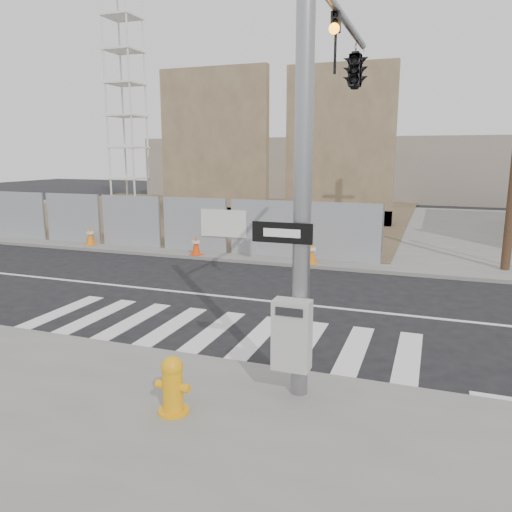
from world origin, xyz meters
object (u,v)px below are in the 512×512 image
(signal_pole, at_px, (341,96))
(traffic_cone_b, at_px, (90,236))
(traffic_cone_c, at_px, (196,245))
(crane_tower, at_px, (125,69))
(fire_hydrant, at_px, (173,385))
(traffic_cone_d, at_px, (311,253))

(signal_pole, xyz_separation_m, traffic_cone_b, (-11.21, 6.69, -4.29))
(traffic_cone_b, xyz_separation_m, traffic_cone_c, (4.94, -0.43, -0.01))
(crane_tower, bearing_deg, fire_hydrant, -55.20)
(traffic_cone_b, bearing_deg, signal_pole, -30.85)
(crane_tower, relative_size, traffic_cone_c, 24.49)
(signal_pole, distance_m, fire_hydrant, 5.99)
(signal_pole, xyz_separation_m, traffic_cone_d, (-1.99, 6.27, -4.29))
(fire_hydrant, height_order, traffic_cone_b, fire_hydrant)
(signal_pole, xyz_separation_m, fire_hydrant, (-1.51, -3.95, -4.24))
(signal_pole, relative_size, traffic_cone_c, 9.45)
(crane_tower, height_order, traffic_cone_d, crane_tower)
(crane_tower, height_order, traffic_cone_b, crane_tower)
(crane_tower, bearing_deg, traffic_cone_b, -63.02)
(signal_pole, bearing_deg, crane_tower, 132.57)
(traffic_cone_c, relative_size, traffic_cone_d, 0.97)
(traffic_cone_c, bearing_deg, traffic_cone_b, 175.06)
(signal_pole, height_order, fire_hydrant, signal_pole)
(traffic_cone_b, distance_m, traffic_cone_d, 9.23)
(traffic_cone_b, height_order, traffic_cone_d, traffic_cone_d)
(crane_tower, relative_size, traffic_cone_d, 23.87)
(crane_tower, bearing_deg, signal_pole, -47.43)
(fire_hydrant, distance_m, traffic_cone_b, 14.40)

